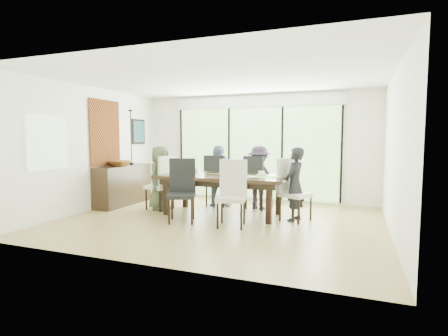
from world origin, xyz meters
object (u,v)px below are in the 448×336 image
(sideboard, at_px, (123,185))
(table_top, at_px, (223,177))
(chair_right_end, at_px, (296,190))
(person_far_right, at_px, (259,178))
(laptop, at_px, (184,173))
(chair_near_left, at_px, (181,190))
(cup_b, at_px, (228,174))
(chair_far_right, at_px, (259,182))
(cup_a, at_px, (195,171))
(person_right_end, at_px, (295,184))
(chair_far_left, at_px, (218,180))
(vase, at_px, (226,172))
(chair_near_right, at_px, (231,193))
(bowl, at_px, (120,163))
(person_far_left, at_px, (217,176))
(chair_left_end, at_px, (160,182))
(cup_c, at_px, (262,174))
(person_left_end, at_px, (160,178))

(sideboard, bearing_deg, table_top, -4.24)
(table_top, bearing_deg, chair_right_end, 0.00)
(person_far_right, height_order, sideboard, person_far_right)
(person_far_right, xyz_separation_m, laptop, (-1.40, -0.93, 0.13))
(laptop, bearing_deg, chair_near_left, -109.00)
(cup_b, xyz_separation_m, sideboard, (-2.77, 0.29, -0.41))
(chair_far_right, height_order, cup_a, chair_far_right)
(chair_right_end, height_order, person_right_end, person_right_end)
(table_top, height_order, chair_far_left, chair_far_left)
(chair_right_end, xyz_separation_m, vase, (-1.45, 0.05, 0.29))
(table_top, distance_m, chair_near_right, 1.02)
(sideboard, relative_size, bowl, 3.36)
(chair_right_end, distance_m, sideboard, 4.13)
(person_far_left, bearing_deg, chair_left_end, 27.22)
(chair_right_end, xyz_separation_m, person_far_right, (-0.95, 0.83, 0.10))
(chair_left_end, height_order, bowl, chair_left_end)
(chair_near_left, xyz_separation_m, cup_b, (0.65, 0.77, 0.27))
(chair_far_right, height_order, cup_c, chair_far_right)
(chair_near_right, relative_size, person_left_end, 0.85)
(chair_near_left, distance_m, person_right_end, 2.17)
(chair_near_left, xyz_separation_m, person_right_end, (1.98, 0.87, 0.10))
(laptop, relative_size, bowl, 0.73)
(person_right_end, bearing_deg, chair_left_end, -76.05)
(bowl, bearing_deg, chair_near_left, -24.46)
(chair_far_left, relative_size, sideboard, 0.73)
(laptop, distance_m, cup_c, 1.66)
(person_far_right, bearing_deg, table_top, 63.87)
(chair_far_right, distance_m, sideboard, 3.24)
(cup_c, bearing_deg, person_right_end, -8.37)
(chair_near_right, relative_size, cup_c, 8.87)
(chair_far_left, height_order, person_far_left, person_far_left)
(chair_right_end, bearing_deg, chair_left_end, 114.87)
(cup_b, relative_size, sideboard, 0.07)
(chair_far_right, distance_m, laptop, 1.71)
(person_right_end, height_order, person_far_left, same)
(chair_far_left, relative_size, chair_far_right, 1.00)
(person_left_end, bearing_deg, chair_near_left, -125.31)
(table_top, distance_m, person_far_right, 1.00)
(person_right_end, bearing_deg, person_far_right, -117.80)
(chair_left_end, bearing_deg, cup_a, 114.28)
(chair_right_end, relative_size, laptop, 3.33)
(cup_c, bearing_deg, chair_far_right, 108.43)
(person_far_left, distance_m, vase, 0.94)
(table_top, bearing_deg, laptop, -173.29)
(cup_b, bearing_deg, person_far_left, 122.83)
(cup_a, xyz_separation_m, sideboard, (-1.92, 0.04, -0.41))
(chair_near_left, xyz_separation_m, person_left_end, (-0.98, 0.87, 0.10))
(chair_far_right, relative_size, person_left_end, 0.85)
(person_far_left, bearing_deg, chair_right_end, 145.84)
(chair_far_left, distance_m, bowl, 2.33)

